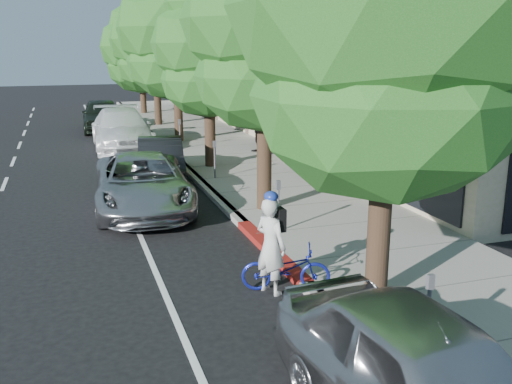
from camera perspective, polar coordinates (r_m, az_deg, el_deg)
name	(u,v)px	position (r m, az deg, el deg)	size (l,w,h in m)	color
ground	(287,270)	(11.91, 3.13, -7.77)	(120.00, 120.00, 0.00)	black
sidewalk	(264,176)	(19.82, 0.80, 1.58)	(4.60, 56.00, 0.15)	gray
curb	(199,181)	(19.20, -5.69, 1.09)	(0.30, 56.00, 0.15)	#9E998E
curb_red_segment	(271,250)	(12.75, 1.47, -5.85)	(0.32, 4.00, 0.15)	maroon
storefront_building	(331,64)	(31.40, 7.52, 12.55)	(10.00, 36.00, 7.00)	beige
street_tree_0	(391,13)	(9.64, 13.38, 16.98)	(5.29, 5.29, 8.18)	black
street_tree_1	(265,24)	(15.09, 0.88, 16.42)	(4.35, 4.35, 7.94)	black
street_tree_2	(208,46)	(20.84, -4.80, 14.32)	(4.10, 4.10, 7.13)	black
street_tree_3	(176,31)	(26.71, -8.05, 15.69)	(5.36, 5.36, 8.38)	black
street_tree_4	(155,41)	(32.61, -10.06, 14.63)	(5.04, 5.04, 7.73)	black
street_tree_5	(141,48)	(38.55, -11.44, 13.95)	(5.31, 5.31, 7.30)	black
cyclist	(271,246)	(10.54, 1.49, -5.40)	(0.67, 0.44, 1.84)	silver
bicycle	(286,268)	(10.81, 3.00, -7.63)	(0.58, 1.68, 0.88)	navy
silver_suv	(142,183)	(16.28, -11.32, 0.91)	(2.53, 5.49, 1.52)	#A9AAAE
dark_sedan	(161,159)	(19.83, -9.52, 3.24)	(1.49, 4.27, 1.41)	black
white_pickup	(122,129)	(26.04, -13.29, 6.11)	(2.45, 6.03, 1.75)	white
dark_suv_far	(102,115)	(31.99, -15.15, 7.45)	(2.01, 5.00, 1.70)	black
pedestrian	(256,128)	(24.06, 0.00, 6.46)	(0.96, 0.75, 1.98)	black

